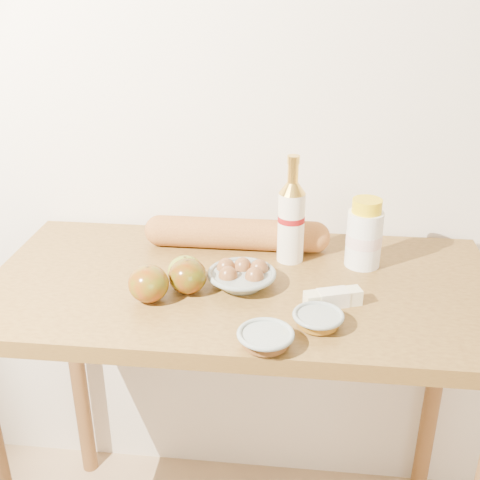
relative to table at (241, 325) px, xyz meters
name	(u,v)px	position (x,y,z in m)	size (l,w,h in m)	color
back_wall	(255,83)	(0.00, 0.33, 0.52)	(3.50, 0.02, 2.60)	white
table	(241,325)	(0.00, 0.00, 0.00)	(1.20, 0.60, 0.90)	olive
bourbon_bottle	(291,219)	(0.11, 0.12, 0.23)	(0.08, 0.08, 0.27)	white
cream_bottle	(364,235)	(0.29, 0.12, 0.20)	(0.10, 0.10, 0.17)	white
egg_bowl	(242,276)	(0.00, -0.02, 0.15)	(0.17, 0.17, 0.06)	gray
baguette	(236,234)	(-0.03, 0.18, 0.16)	(0.49, 0.08, 0.08)	#BE793A
apple_yellowgreen	(185,272)	(-0.13, -0.04, 0.16)	(0.10, 0.10, 0.08)	olive
apple_redgreen_front	(149,284)	(-0.19, -0.11, 0.16)	(0.12, 0.12, 0.08)	#961308
apple_redgreen_right	(188,276)	(-0.11, -0.06, 0.16)	(0.11, 0.11, 0.08)	maroon
sugar_bowl	(266,338)	(0.08, -0.26, 0.14)	(0.12, 0.12, 0.03)	#909D97
syrup_bowl	(318,319)	(0.18, -0.18, 0.14)	(0.13, 0.13, 0.03)	#8D9995
butter_stick	(333,298)	(0.21, -0.09, 0.14)	(0.13, 0.07, 0.04)	beige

